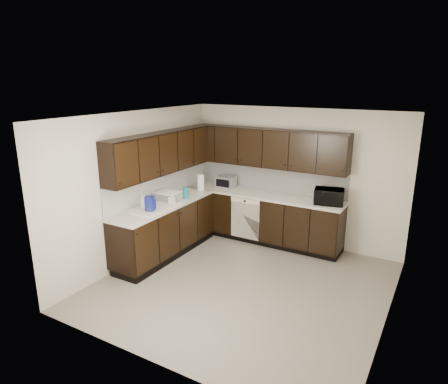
% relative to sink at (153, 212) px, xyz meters
% --- Properties ---
extents(floor, '(4.00, 4.00, 0.00)m').
position_rel_sink_xyz_m(floor, '(1.68, 0.01, -0.88)').
color(floor, gray).
rests_on(floor, ground).
extents(ceiling, '(4.00, 4.00, 0.00)m').
position_rel_sink_xyz_m(ceiling, '(1.68, 0.01, 1.62)').
color(ceiling, white).
rests_on(ceiling, wall_back).
extents(wall_back, '(4.00, 0.02, 2.50)m').
position_rel_sink_xyz_m(wall_back, '(1.68, 2.01, 0.37)').
color(wall_back, beige).
rests_on(wall_back, floor).
extents(wall_left, '(0.02, 4.00, 2.50)m').
position_rel_sink_xyz_m(wall_left, '(-0.32, 0.01, 0.37)').
color(wall_left, beige).
rests_on(wall_left, floor).
extents(wall_right, '(0.02, 4.00, 2.50)m').
position_rel_sink_xyz_m(wall_right, '(3.68, 0.01, 0.37)').
color(wall_right, beige).
rests_on(wall_right, floor).
extents(wall_front, '(4.00, 0.02, 2.50)m').
position_rel_sink_xyz_m(wall_front, '(1.68, -1.99, 0.37)').
color(wall_front, beige).
rests_on(wall_front, floor).
extents(lower_cabinets, '(3.00, 2.80, 0.90)m').
position_rel_sink_xyz_m(lower_cabinets, '(0.67, 1.12, -0.47)').
color(lower_cabinets, black).
rests_on(lower_cabinets, floor).
extents(countertop, '(3.03, 2.83, 0.04)m').
position_rel_sink_xyz_m(countertop, '(0.67, 1.12, 0.04)').
color(countertop, beige).
rests_on(countertop, lower_cabinets).
extents(backsplash, '(3.00, 2.80, 0.48)m').
position_rel_sink_xyz_m(backsplash, '(0.46, 1.33, 0.30)').
color(backsplash, white).
rests_on(backsplash, countertop).
extents(upper_cabinets, '(3.00, 2.80, 0.70)m').
position_rel_sink_xyz_m(upper_cabinets, '(0.58, 1.22, 0.89)').
color(upper_cabinets, black).
rests_on(upper_cabinets, wall_back).
extents(dishwasher, '(0.58, 0.04, 0.78)m').
position_rel_sink_xyz_m(dishwasher, '(0.98, 1.42, -0.33)').
color(dishwasher, beige).
rests_on(dishwasher, lower_cabinets).
extents(sink, '(0.54, 0.82, 0.42)m').
position_rel_sink_xyz_m(sink, '(0.00, 0.00, 0.00)').
color(sink, beige).
rests_on(sink, countertop).
extents(microwave, '(0.54, 0.42, 0.27)m').
position_rel_sink_xyz_m(microwave, '(2.43, 1.67, 0.19)').
color(microwave, black).
rests_on(microwave, countertop).
extents(soap_bottle_a, '(0.09, 0.09, 0.20)m').
position_rel_sink_xyz_m(soap_bottle_a, '(0.15, 0.32, 0.16)').
color(soap_bottle_a, gray).
rests_on(soap_bottle_a, countertop).
extents(soap_bottle_b, '(0.11, 0.11, 0.24)m').
position_rel_sink_xyz_m(soap_bottle_b, '(-0.13, -0.08, 0.18)').
color(soap_bottle_b, gray).
rests_on(soap_bottle_b, countertop).
extents(toaster_oven, '(0.37, 0.29, 0.22)m').
position_rel_sink_xyz_m(toaster_oven, '(0.39, 1.75, 0.17)').
color(toaster_oven, '#BCBDBF').
rests_on(toaster_oven, countertop).
extents(storage_bin, '(0.42, 0.32, 0.16)m').
position_rel_sink_xyz_m(storage_bin, '(-0.05, 0.45, 0.14)').
color(storage_bin, white).
rests_on(storage_bin, countertop).
extents(blue_pitcher, '(0.18, 0.18, 0.25)m').
position_rel_sink_xyz_m(blue_pitcher, '(0.08, -0.15, 0.18)').
color(blue_pitcher, navy).
rests_on(blue_pitcher, countertop).
extents(teal_tumbler, '(0.12, 0.12, 0.20)m').
position_rel_sink_xyz_m(teal_tumbler, '(0.15, 0.73, 0.16)').
color(teal_tumbler, '#0C7E8E').
rests_on(teal_tumbler, countertop).
extents(paper_towel_roll, '(0.17, 0.17, 0.29)m').
position_rel_sink_xyz_m(paper_towel_roll, '(0.05, 1.36, 0.20)').
color(paper_towel_roll, white).
rests_on(paper_towel_roll, countertop).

